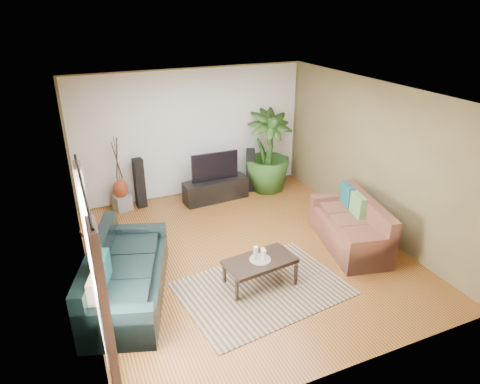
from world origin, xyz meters
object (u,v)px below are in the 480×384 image
sofa_right (350,223)px  vase (121,189)px  speaker_right (250,170)px  side_table (100,245)px  potted_plant (268,151)px  coffee_table (260,272)px  pedestal (122,202)px  speaker_left (140,183)px  sofa_left (127,272)px  television (215,166)px  tv_stand (216,190)px

sofa_right → vase: 4.50m
speaker_right → vase: size_ratio=2.40×
side_table → vase: bearing=69.4°
potted_plant → speaker_right: bearing=166.6°
vase → side_table: (-0.63, -1.67, -0.22)m
coffee_table → pedestal: size_ratio=3.27×
sofa_right → vase: (-3.38, 2.98, 0.04)m
potted_plant → vase: bearing=175.6°
coffee_table → speaker_left: (-1.09, 3.38, 0.31)m
speaker_left → speaker_right: bearing=-9.3°
vase → sofa_right: bearing=-41.4°
coffee_table → pedestal: coffee_table is taller
sofa_left → television: size_ratio=2.19×
pedestal → potted_plant: bearing=-4.4°
television → side_table: size_ratio=2.10×
tv_stand → potted_plant: (1.26, 0.07, 0.67)m
sofa_right → coffee_table: 1.95m
speaker_right → sofa_left: bearing=-119.8°
television → speaker_left: 1.57m
potted_plant → sofa_right: bearing=-85.8°
television → pedestal: (-1.92, 0.30, -0.60)m
television → speaker_left: television is taller
sofa_left → television: television is taller
sofa_left → coffee_table: bearing=-85.9°
coffee_table → tv_stand: 3.09m
television → side_table: (-2.54, -1.38, -0.52)m
pedestal → side_table: 1.79m
speaker_left → vase: size_ratio=2.56×
sofa_right → pedestal: (-3.38, 2.98, -0.27)m
tv_stand → coffee_table: bearing=-102.3°
speaker_left → potted_plant: 2.83m
tv_stand → side_table: side_table is taller
sofa_right → potted_plant: bearing=-163.3°
tv_stand → speaker_left: speaker_left is taller
pedestal → vase: vase is taller
sofa_right → television: 3.07m
speaker_left → vase: speaker_left is taller
tv_stand → television: (0.00, 0.02, 0.53)m
television → potted_plant: (1.26, 0.05, 0.14)m
tv_stand → pedestal: 1.94m
sofa_left → sofa_right: size_ratio=1.24×
coffee_table → speaker_right: size_ratio=1.07×
television → pedestal: television is taller
sofa_left → potted_plant: bearing=-34.9°
television → speaker_left: bearing=169.0°
speaker_left → speaker_right: 2.42m
sofa_right → vase: size_ratio=4.41×
sofa_left → side_table: size_ratio=4.60×
speaker_left → side_table: bearing=-126.9°
coffee_table → speaker_right: 3.50m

